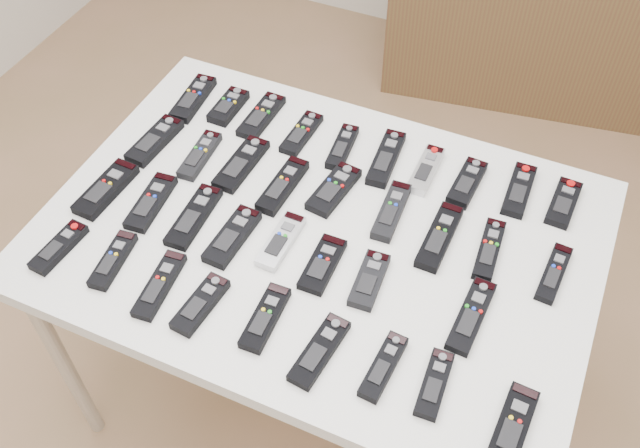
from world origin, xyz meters
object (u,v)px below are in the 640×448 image
at_px(remote_7, 467,183).
at_px(remote_10, 155,141).
at_px(remote_2, 261,116).
at_px(remote_32, 319,351).
at_px(remote_16, 439,237).
at_px(remote_17, 489,250).
at_px(remote_28, 113,260).
at_px(remote_24, 322,264).
at_px(remote_3, 301,133).
at_px(remote_12, 241,164).
at_px(remote_6, 426,170).
at_px(remote_25, 369,280).
at_px(remote_13, 283,186).
at_px(remote_18, 554,273).
at_px(remote_0, 193,98).
at_px(remote_33, 383,367).
at_px(table, 320,245).
at_px(remote_8, 519,190).
at_px(remote_9, 564,203).
at_px(remote_5, 386,158).
at_px(remote_27, 59,247).
at_px(remote_30, 200,304).
at_px(remote_11, 200,155).
at_px(remote_14, 334,189).
at_px(remote_19, 106,189).
at_px(remote_22, 232,236).
at_px(remote_4, 342,147).
at_px(remote_29, 160,285).
at_px(remote_20, 151,202).
at_px(remote_15, 391,211).
at_px(remote_35, 512,427).
at_px(remote_1, 228,106).
at_px(remote_34, 434,384).
at_px(remote_26, 471,316).
at_px(remote_21, 194,216).
at_px(sideboard, 610,13).

xyz_separation_m(remote_7, remote_10, (-0.77, -0.18, 0.00)).
distance_m(remote_2, remote_32, 0.72).
xyz_separation_m(remote_16, remote_17, (0.11, 0.01, -0.00)).
height_order(remote_28, remote_32, same).
bearing_deg(remote_24, remote_3, 119.98).
bearing_deg(remote_12, remote_6, 23.17).
distance_m(remote_17, remote_25, 0.28).
distance_m(remote_13, remote_18, 0.65).
xyz_separation_m(remote_0, remote_33, (0.76, -0.55, 0.00)).
distance_m(table, remote_28, 0.47).
distance_m(remote_3, remote_13, 0.19).
xyz_separation_m(remote_8, remote_9, (0.11, 0.00, -0.00)).
height_order(remote_5, remote_27, remote_5).
bearing_deg(remote_30, remote_27, -175.51).
height_order(remote_11, remote_14, same).
distance_m(remote_19, remote_32, 0.67).
distance_m(remote_18, remote_22, 0.71).
xyz_separation_m(remote_7, remote_28, (-0.64, -0.54, -0.00)).
bearing_deg(remote_4, remote_8, -0.76).
bearing_deg(remote_28, remote_17, 19.02).
bearing_deg(remote_28, remote_29, -13.76).
xyz_separation_m(table, remote_20, (-0.39, -0.09, 0.07)).
bearing_deg(remote_16, remote_15, 168.57).
distance_m(remote_13, remote_30, 0.38).
bearing_deg(remote_8, remote_24, -132.20).
xyz_separation_m(remote_5, remote_18, (0.46, -0.18, -0.00)).
xyz_separation_m(remote_20, remote_32, (0.52, -0.20, -0.00)).
bearing_deg(remote_35, remote_1, 150.64).
xyz_separation_m(remote_12, remote_34, (0.62, -0.38, 0.00)).
xyz_separation_m(remote_4, remote_19, (-0.46, -0.36, 0.00)).
bearing_deg(remote_15, remote_4, 137.76).
bearing_deg(remote_4, remote_25, -64.53).
bearing_deg(remote_28, remote_30, -12.70).
relative_size(remote_2, remote_25, 1.20).
bearing_deg(remote_25, remote_17, 37.22).
distance_m(remote_22, remote_27, 0.39).
bearing_deg(remote_34, remote_12, 145.62).
bearing_deg(remote_3, remote_20, -119.26).
bearing_deg(remote_2, remote_26, -27.75).
height_order(table, remote_16, remote_16).
bearing_deg(remote_11, remote_8, 11.54).
height_order(remote_16, remote_21, remote_16).
bearing_deg(remote_29, remote_20, 121.48).
bearing_deg(remote_3, remote_21, -104.37).
height_order(remote_17, remote_20, same).
relative_size(remote_7, remote_25, 1.05).
height_order(remote_5, remote_9, remote_5).
height_order(remote_9, remote_10, remote_10).
bearing_deg(sideboard, remote_30, -115.56).
xyz_separation_m(remote_24, remote_26, (0.33, 0.00, 0.00)).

